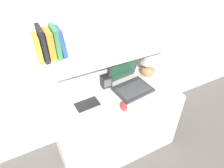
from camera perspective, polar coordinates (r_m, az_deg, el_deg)
name	(u,v)px	position (r m, az deg, el deg)	size (l,w,h in m)	color
ground_plane	(128,164)	(2.30, 4.48, -21.83)	(12.00, 12.00, 0.00)	#56514C
wall_back	(98,36)	(1.90, -4.09, 13.64)	(6.00, 0.05, 2.40)	silver
desk	(115,123)	(2.15, 0.88, -11.01)	(1.22, 0.59, 0.72)	silver
back_riser	(102,87)	(2.18, -2.93, -0.96)	(1.22, 0.04, 1.23)	silver
shelf	(112,44)	(1.64, 0.02, 11.24)	(1.22, 0.53, 0.03)	silver
table_lamp	(149,61)	(2.12, 10.58, 6.60)	(0.20, 0.20, 0.31)	#B27A4C
laptop_large	(130,83)	(1.99, 5.08, 0.29)	(0.39, 0.38, 0.27)	#333338
laptop_small	(85,100)	(1.83, -7.72, -4.47)	(0.25, 0.25, 0.19)	silver
computer_mouse	(123,107)	(1.78, 3.21, -6.48)	(0.09, 0.13, 0.04)	red
router_box	(106,81)	(1.99, -1.79, 0.83)	(0.10, 0.08, 0.12)	black
book_yellow	(38,48)	(1.46, -20.50, 9.62)	(0.03, 0.15, 0.18)	gold
book_black	(42,44)	(1.45, -19.28, 10.85)	(0.03, 0.17, 0.23)	black
book_orange	(49,44)	(1.46, -17.44, 10.81)	(0.04, 0.14, 0.20)	orange
book_green	(55,42)	(1.46, -15.84, 11.52)	(0.03, 0.16, 0.22)	#2D7042
book_blue	(61,42)	(1.47, -14.47, 11.62)	(0.05, 0.14, 0.20)	#284293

